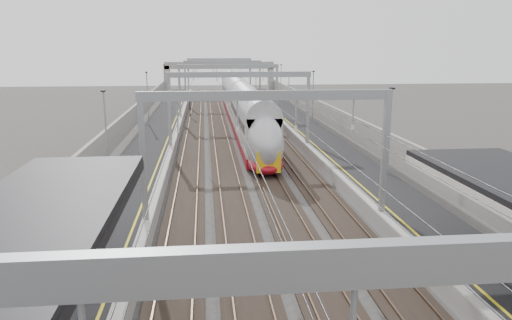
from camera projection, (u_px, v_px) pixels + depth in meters
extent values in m
cube|color=black|center=(155.00, 145.00, 48.13)|extent=(4.00, 120.00, 1.00)
cube|color=black|center=(318.00, 142.00, 49.73)|extent=(4.00, 120.00, 1.00)
cube|color=black|center=(192.00, 149.00, 48.58)|extent=(2.40, 140.00, 0.08)
cube|color=brown|center=(184.00, 148.00, 48.49)|extent=(0.07, 140.00, 0.14)
cube|color=brown|center=(199.00, 148.00, 48.63)|extent=(0.07, 140.00, 0.14)
cube|color=black|center=(222.00, 148.00, 48.88)|extent=(2.40, 140.00, 0.08)
cube|color=brown|center=(215.00, 148.00, 48.79)|extent=(0.07, 140.00, 0.14)
cube|color=brown|center=(230.00, 147.00, 48.93)|extent=(0.07, 140.00, 0.14)
cube|color=black|center=(253.00, 148.00, 49.18)|extent=(2.40, 140.00, 0.08)
cube|color=brown|center=(246.00, 147.00, 49.09)|extent=(0.07, 140.00, 0.14)
cube|color=brown|center=(260.00, 147.00, 49.23)|extent=(0.07, 140.00, 0.14)
cube|color=black|center=(283.00, 147.00, 49.48)|extent=(2.40, 140.00, 0.08)
cube|color=brown|center=(276.00, 146.00, 49.39)|extent=(0.07, 140.00, 0.14)
cube|color=brown|center=(290.00, 146.00, 49.53)|extent=(0.07, 140.00, 0.14)
cube|color=gray|center=(484.00, 259.00, 5.70)|extent=(13.00, 0.25, 0.50)
cube|color=gray|center=(143.00, 157.00, 25.15)|extent=(0.28, 0.28, 6.60)
cube|color=gray|center=(385.00, 152.00, 26.41)|extent=(0.28, 0.28, 6.60)
cube|color=gray|center=(267.00, 95.00, 25.10)|extent=(13.00, 0.25, 0.50)
cube|color=gray|center=(169.00, 109.00, 44.55)|extent=(0.28, 0.28, 6.60)
cube|color=gray|center=(308.00, 108.00, 45.81)|extent=(0.28, 0.28, 6.60)
cube|color=gray|center=(239.00, 75.00, 44.51)|extent=(13.00, 0.25, 0.50)
cube|color=gray|center=(180.00, 91.00, 63.96)|extent=(0.28, 0.28, 6.60)
cube|color=gray|center=(277.00, 90.00, 65.22)|extent=(0.28, 0.28, 6.60)
cube|color=gray|center=(228.00, 66.00, 63.91)|extent=(13.00, 0.25, 0.50)
cube|color=gray|center=(185.00, 81.00, 83.36)|extent=(0.28, 0.28, 6.60)
cube|color=gray|center=(260.00, 80.00, 84.62)|extent=(0.28, 0.28, 6.60)
cube|color=gray|center=(223.00, 62.00, 83.32)|extent=(13.00, 0.25, 0.50)
cube|color=gray|center=(188.00, 75.00, 100.83)|extent=(0.28, 0.28, 6.60)
cube|color=gray|center=(250.00, 75.00, 102.09)|extent=(0.28, 0.28, 6.60)
cube|color=gray|center=(219.00, 59.00, 100.78)|extent=(13.00, 0.25, 0.50)
cylinder|color=#262628|center=(191.00, 89.00, 52.23)|extent=(0.03, 140.00, 0.03)
cylinder|color=#262628|center=(220.00, 88.00, 52.53)|extent=(0.03, 140.00, 0.03)
cylinder|color=#262628|center=(248.00, 88.00, 52.83)|extent=(0.03, 140.00, 0.03)
cylinder|color=#262628|center=(276.00, 88.00, 53.13)|extent=(0.03, 140.00, 0.03)
cylinder|color=black|center=(18.00, 245.00, 17.33)|extent=(0.20, 0.20, 4.00)
cube|color=gray|center=(219.00, 65.00, 101.04)|extent=(22.00, 2.20, 1.40)
cube|color=gray|center=(168.00, 81.00, 100.67)|extent=(1.00, 2.20, 6.20)
cube|color=gray|center=(271.00, 80.00, 102.77)|extent=(1.00, 2.20, 6.20)
cube|color=gray|center=(121.00, 135.00, 47.57)|extent=(0.30, 120.00, 3.20)
cube|color=gray|center=(349.00, 131.00, 49.81)|extent=(0.30, 120.00, 3.20)
cube|color=maroon|center=(250.00, 137.00, 51.56)|extent=(2.89, 24.63, 0.86)
cube|color=#A8A8AD|center=(250.00, 118.00, 51.11)|extent=(2.89, 24.63, 3.21)
cube|color=black|center=(260.00, 159.00, 43.27)|extent=(2.14, 2.57, 0.54)
cube|color=maroon|center=(235.00, 109.00, 75.87)|extent=(2.89, 24.63, 0.86)
cube|color=#A8A8AD|center=(235.00, 95.00, 75.42)|extent=(2.89, 24.63, 3.21)
cube|color=black|center=(239.00, 119.00, 67.58)|extent=(2.14, 2.57, 0.54)
ellipsoid|color=#A8A8AD|center=(265.00, 144.00, 39.02)|extent=(2.89, 5.57, 4.50)
cube|color=#E2A70B|center=(269.00, 162.00, 37.00)|extent=(1.82, 0.12, 1.61)
cube|color=black|center=(268.00, 140.00, 37.12)|extent=(1.71, 0.61, 1.00)
cylinder|color=black|center=(190.00, 107.00, 70.17)|extent=(0.12, 0.12, 3.00)
cube|color=black|center=(190.00, 96.00, 69.82)|extent=(0.32, 0.22, 0.75)
sphere|color=#0CE526|center=(190.00, 95.00, 69.66)|extent=(0.16, 0.16, 0.16)
cylinder|color=black|center=(246.00, 102.00, 76.89)|extent=(0.12, 0.12, 3.00)
cube|color=black|center=(246.00, 92.00, 76.54)|extent=(0.32, 0.22, 0.75)
sphere|color=#0CE526|center=(246.00, 91.00, 76.38)|extent=(0.16, 0.16, 0.16)
cylinder|color=black|center=(264.00, 106.00, 72.17)|extent=(0.12, 0.12, 3.00)
cube|color=black|center=(264.00, 94.00, 71.81)|extent=(0.32, 0.22, 0.75)
sphere|color=red|center=(264.00, 94.00, 71.65)|extent=(0.16, 0.16, 0.16)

